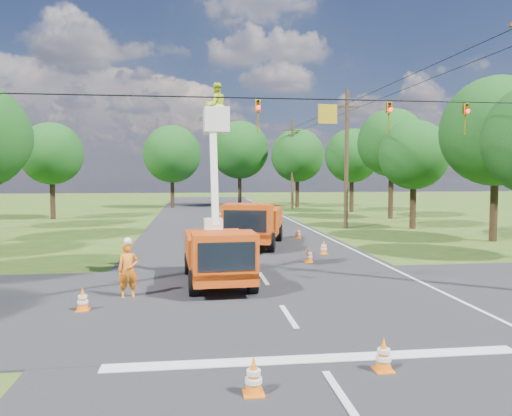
{
  "coord_description": "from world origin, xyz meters",
  "views": [
    {
      "loc": [
        -2.59,
        -13.34,
        4.0
      ],
      "look_at": [
        -0.09,
        6.55,
        2.6
      ],
      "focal_mm": 35.0,
      "sensor_mm": 36.0,
      "label": 1
    }
  ],
  "objects": [
    {
      "name": "pole_right_mid",
      "position": [
        8.5,
        22.0,
        5.11
      ],
      "size": [
        1.8,
        0.3,
        10.0
      ],
      "color": "#4C3823",
      "rests_on": "ground"
    },
    {
      "name": "stop_bar",
      "position": [
        0.0,
        -3.2,
        0.0
      ],
      "size": [
        9.0,
        0.45,
        0.02
      ],
      "primitive_type": "cube",
      "color": "silver",
      "rests_on": "ground"
    },
    {
      "name": "traffic_cone_3",
      "position": [
        3.76,
        10.39,
        0.36
      ],
      "size": [
        0.38,
        0.38,
        0.71
      ],
      "color": "orange",
      "rests_on": "ground"
    },
    {
      "name": "traffic_cone_1",
      "position": [
        1.18,
        -3.96,
        0.36
      ],
      "size": [
        0.38,
        0.38,
        0.71
      ],
      "color": "orange",
      "rests_on": "ground"
    },
    {
      "name": "ground",
      "position": [
        0.0,
        20.0,
        0.0
      ],
      "size": [
        140.0,
        140.0,
        0.0
      ],
      "primitive_type": "plane",
      "color": "#334D17",
      "rests_on": "ground"
    },
    {
      "name": "tree_far_a",
      "position": [
        -5.0,
        45.0,
        6.19
      ],
      "size": [
        6.6,
        6.6,
        9.5
      ],
      "color": "#382616",
      "rests_on": "ground"
    },
    {
      "name": "ground_worker",
      "position": [
        -4.69,
        2.83,
        0.9
      ],
      "size": [
        0.73,
        0.55,
        1.81
      ],
      "primitive_type": "imported",
      "rotation": [
        0.0,
        0.0,
        0.19
      ],
      "color": "orange",
      "rests_on": "ground"
    },
    {
      "name": "signal_span",
      "position": [
        2.23,
        1.99,
        5.88
      ],
      "size": [
        18.0,
        0.29,
        1.07
      ],
      "color": "black",
      "rests_on": "ground"
    },
    {
      "name": "edge_line",
      "position": [
        5.6,
        20.0,
        0.0
      ],
      "size": [
        0.12,
        90.0,
        0.02
      ],
      "primitive_type": "cube",
      "color": "silver",
      "rests_on": "ground"
    },
    {
      "name": "distant_car",
      "position": [
        1.72,
        27.65,
        0.77
      ],
      "size": [
        2.26,
        4.69,
        1.54
      ],
      "primitive_type": "imported",
      "rotation": [
        0.0,
        0.0,
        0.1
      ],
      "color": "black",
      "rests_on": "ground"
    },
    {
      "name": "tree_right_d",
      "position": [
        14.8,
        29.0,
        6.68
      ],
      "size": [
        6.0,
        6.0,
        9.7
      ],
      "color": "#382616",
      "rests_on": "ground"
    },
    {
      "name": "traffic_cone_0",
      "position": [
        -1.54,
        -4.7,
        0.36
      ],
      "size": [
        0.38,
        0.38,
        0.71
      ],
      "color": "orange",
      "rests_on": "ground"
    },
    {
      "name": "tree_left_f",
      "position": [
        -14.8,
        32.0,
        5.69
      ],
      "size": [
        5.4,
        5.4,
        8.4
      ],
      "color": "#382616",
      "rests_on": "ground"
    },
    {
      "name": "tree_right_e",
      "position": [
        13.8,
        37.0,
        5.81
      ],
      "size": [
        5.6,
        5.6,
        8.63
      ],
      "color": "#382616",
      "rests_on": "ground"
    },
    {
      "name": "pole_right_far",
      "position": [
        8.5,
        42.0,
        5.11
      ],
      "size": [
        1.8,
        0.3,
        10.0
      ],
      "color": "#4C3823",
      "rests_on": "ground"
    },
    {
      "name": "second_truck",
      "position": [
        0.65,
        13.37,
        1.28
      ],
      "size": [
        4.04,
        6.98,
        2.47
      ],
      "rotation": [
        0.0,
        0.0,
        -0.26
      ],
      "color": "#BF370D",
      "rests_on": "ground"
    },
    {
      "name": "road_main",
      "position": [
        0.0,
        20.0,
        0.0
      ],
      "size": [
        12.0,
        100.0,
        0.06
      ],
      "primitive_type": "cube",
      "color": "black",
      "rests_on": "ground"
    },
    {
      "name": "traffic_cone_2",
      "position": [
        2.5,
        8.2,
        0.36
      ],
      "size": [
        0.38,
        0.38,
        0.71
      ],
      "color": "orange",
      "rests_on": "ground"
    },
    {
      "name": "tree_far_c",
      "position": [
        9.5,
        44.0,
        6.06
      ],
      "size": [
        6.2,
        6.2,
        9.18
      ],
      "color": "#382616",
      "rests_on": "ground"
    },
    {
      "name": "road_cross",
      "position": [
        0.0,
        2.0,
        0.0
      ],
      "size": [
        56.0,
        10.0,
        0.07
      ],
      "primitive_type": "cube",
      "color": "black",
      "rests_on": "ground"
    },
    {
      "name": "tree_right_b",
      "position": [
        15.0,
        14.0,
        6.43
      ],
      "size": [
        6.4,
        6.4,
        9.65
      ],
      "color": "#382616",
      "rests_on": "ground"
    },
    {
      "name": "bucket_truck",
      "position": [
        -1.72,
        4.46,
        1.55
      ],
      "size": [
        2.48,
        5.71,
        7.26
      ],
      "rotation": [
        0.0,
        0.0,
        0.05
      ],
      "color": "#BF370D",
      "rests_on": "ground"
    },
    {
      "name": "tree_right_c",
      "position": [
        13.2,
        21.0,
        5.31
      ],
      "size": [
        5.0,
        5.0,
        7.83
      ],
      "color": "#382616",
      "rests_on": "ground"
    },
    {
      "name": "tree_far_b",
      "position": [
        3.0,
        47.0,
        6.81
      ],
      "size": [
        7.0,
        7.0,
        10.32
      ],
      "color": "#382616",
      "rests_on": "ground"
    },
    {
      "name": "traffic_cone_4",
      "position": [
        -5.79,
        1.34,
        0.36
      ],
      "size": [
        0.38,
        0.38,
        0.71
      ],
      "color": "orange",
      "rests_on": "ground"
    },
    {
      "name": "traffic_cone_7",
      "position": [
        3.75,
        16.43,
        0.36
      ],
      "size": [
        0.38,
        0.38,
        0.71
      ],
      "color": "orange",
      "rests_on": "ground"
    }
  ]
}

